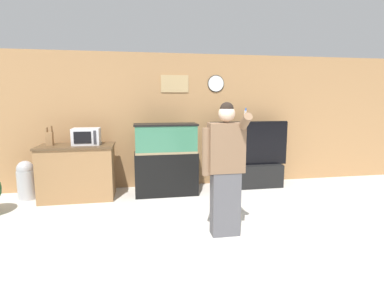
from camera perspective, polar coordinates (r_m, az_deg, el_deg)
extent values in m
plane|color=beige|center=(3.43, 4.23, -21.68)|extent=(18.00, 18.00, 0.00)
cube|color=#A87A4C|center=(5.96, -2.80, 4.41)|extent=(10.00, 0.06, 2.60)
cube|color=tan|center=(5.91, -3.30, 11.39)|extent=(0.53, 0.02, 0.33)
cylinder|color=white|center=(6.05, 4.57, 11.40)|extent=(0.31, 0.03, 0.31)
cylinder|color=black|center=(6.06, 4.57, 11.40)|extent=(0.33, 0.01, 0.33)
cube|color=olive|center=(5.60, -20.91, -5.15)|extent=(1.22, 0.64, 0.91)
cube|color=#513A24|center=(5.51, -21.17, -0.37)|extent=(1.26, 0.68, 0.03)
cube|color=silver|center=(5.50, -19.47, 1.39)|extent=(0.46, 0.33, 0.29)
cube|color=black|center=(5.34, -20.14, 1.15)|extent=(0.28, 0.01, 0.20)
cube|color=#2D2D33|center=(5.31, -18.02, 1.21)|extent=(0.05, 0.01, 0.23)
cube|color=olive|center=(5.64, -25.49, 0.90)|extent=(0.11, 0.10, 0.22)
cylinder|color=brown|center=(5.64, -25.94, 2.43)|extent=(0.02, 0.02, 0.08)
cylinder|color=brown|center=(5.62, -25.21, 2.57)|extent=(0.02, 0.02, 0.10)
cylinder|color=brown|center=(5.68, -25.83, 2.48)|extent=(0.02, 0.02, 0.08)
cylinder|color=brown|center=(5.66, -25.10, 2.63)|extent=(0.02, 0.02, 0.11)
cube|color=black|center=(5.51, -4.93, -5.57)|extent=(1.12, 0.49, 0.77)
cube|color=#937F5B|center=(5.43, -4.99, -1.40)|extent=(1.09, 0.47, 0.04)
cube|color=#387556|center=(5.39, -5.02, 1.12)|extent=(1.08, 0.47, 0.50)
cube|color=black|center=(5.37, -5.05, 3.72)|extent=(1.12, 0.49, 0.03)
cube|color=black|center=(6.07, 10.69, -5.96)|extent=(1.32, 0.40, 0.45)
cube|color=black|center=(5.94, 10.86, 0.06)|extent=(1.55, 0.05, 0.84)
cube|color=black|center=(5.97, 10.76, 0.10)|extent=(1.58, 0.01, 0.87)
cube|color=#515156|center=(3.91, 6.34, -11.17)|extent=(0.36, 0.20, 0.82)
cube|color=brown|center=(3.73, 6.52, -0.71)|extent=(0.45, 0.21, 0.62)
sphere|color=beige|center=(3.69, 6.63, 5.76)|extent=(0.21, 0.21, 0.21)
sphere|color=black|center=(3.68, 6.64, 6.64)|extent=(0.17, 0.17, 0.17)
cylinder|color=brown|center=(3.68, 2.84, -1.47)|extent=(0.12, 0.12, 0.59)
cylinder|color=brown|center=(3.62, 9.91, 3.88)|extent=(0.10, 0.32, 0.27)
cylinder|color=white|center=(3.60, 10.06, 5.45)|extent=(0.02, 0.06, 0.11)
cylinder|color=#2856B2|center=(3.58, 10.19, 6.39)|extent=(0.02, 0.03, 0.05)
cylinder|color=#B7B7BC|center=(5.98, -28.99, -6.84)|extent=(0.29, 0.29, 0.50)
sphere|color=#ADADB2|center=(5.92, -29.19, -4.14)|extent=(0.28, 0.28, 0.28)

